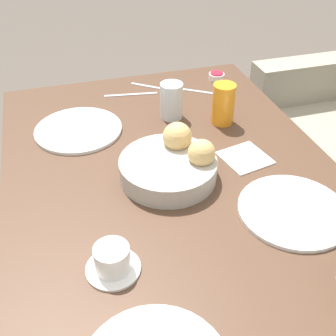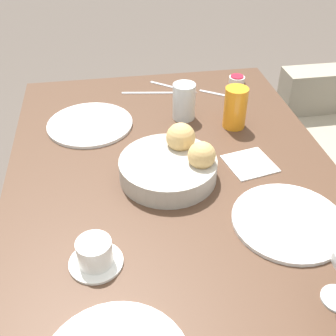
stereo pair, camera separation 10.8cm
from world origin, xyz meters
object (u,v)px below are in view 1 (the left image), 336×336
at_px(water_tumbler, 171,101).
at_px(spoon_coffee, 201,92).
at_px(juice_glass, 223,104).
at_px(knife_silver, 131,95).
at_px(bread_basket, 172,164).
at_px(coffee_cup, 112,260).
at_px(plate_far_center, 293,210).
at_px(jam_bowl_berry, 216,76).
at_px(plate_near_left, 78,130).
at_px(napkin, 245,158).
at_px(fork_silver, 155,87).

height_order(water_tumbler, spoon_coffee, water_tumbler).
relative_size(juice_glass, knife_silver, 0.69).
bearing_deg(bread_basket, coffee_cup, -37.69).
relative_size(plate_far_center, jam_bowl_berry, 4.52).
distance_m(water_tumbler, spoon_coffee, 0.21).
height_order(plate_near_left, jam_bowl_berry, jam_bowl_berry).
xyz_separation_m(plate_far_center, knife_silver, (-0.69, -0.24, -0.00)).
distance_m(coffee_cup, jam_bowl_berry, 0.93).
bearing_deg(juice_glass, water_tumbler, -117.82).
height_order(knife_silver, napkin, napkin).
bearing_deg(napkin, coffee_cup, -56.43).
bearing_deg(bread_basket, jam_bowl_berry, 147.13).
relative_size(plate_far_center, spoon_coffee, 2.15).
distance_m(plate_near_left, coffee_cup, 0.55).
height_order(coffee_cup, jam_bowl_berry, coffee_cup).
relative_size(juice_glass, napkin, 0.89).
relative_size(plate_far_center, juice_glass, 2.04).
xyz_separation_m(knife_silver, napkin, (0.46, 0.22, 0.00)).
bearing_deg(fork_silver, plate_near_left, -53.90).
bearing_deg(bread_basket, knife_silver, -179.54).
bearing_deg(fork_silver, napkin, 14.49).
distance_m(plate_near_left, water_tumbler, 0.30).
xyz_separation_m(plate_near_left, knife_silver, (-0.19, 0.20, -0.00)).
bearing_deg(coffee_cup, water_tumbler, 152.29).
xyz_separation_m(plate_far_center, water_tumbler, (-0.51, -0.15, 0.05)).
xyz_separation_m(bread_basket, fork_silver, (-0.51, 0.09, -0.04)).
bearing_deg(fork_silver, jam_bowl_berry, 90.15).
bearing_deg(plate_near_left, fork_silver, 126.10).
height_order(bread_basket, fork_silver, bread_basket).
height_order(plate_far_center, jam_bowl_berry, jam_bowl_berry).
bearing_deg(juice_glass, plate_far_center, 0.44).
height_order(plate_near_left, fork_silver, plate_near_left).
xyz_separation_m(bread_basket, jam_bowl_berry, (-0.51, 0.33, -0.02)).
bearing_deg(napkin, plate_far_center, 4.00).
xyz_separation_m(juice_glass, fork_silver, (-0.29, -0.14, -0.06)).
xyz_separation_m(bread_basket, plate_far_center, (0.22, 0.23, -0.03)).
bearing_deg(plate_far_center, bread_basket, -132.80).
bearing_deg(knife_silver, juice_glass, 41.84).
xyz_separation_m(water_tumbler, knife_silver, (-0.19, -0.09, -0.06)).
distance_m(juice_glass, coffee_cup, 0.65).
relative_size(water_tumbler, knife_silver, 0.62).
distance_m(water_tumbler, knife_silver, 0.21).
xyz_separation_m(water_tumbler, napkin, (0.28, 0.13, -0.06)).
distance_m(coffee_cup, spoon_coffee, 0.82).
bearing_deg(water_tumbler, spoon_coffee, 132.26).
relative_size(jam_bowl_berry, napkin, 0.40).
distance_m(spoon_coffee, napkin, 0.41).
height_order(plate_far_center, juice_glass, juice_glass).
distance_m(jam_bowl_berry, spoon_coffee, 0.12).
bearing_deg(plate_far_center, plate_near_left, -138.87).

